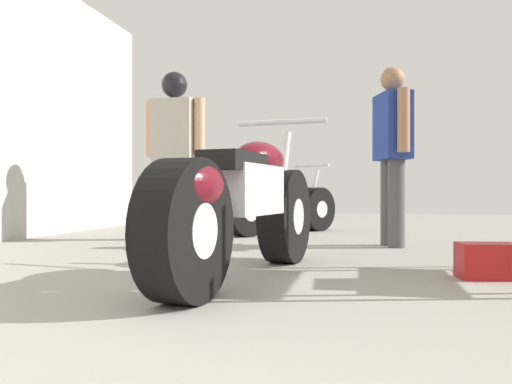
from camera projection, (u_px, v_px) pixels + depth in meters
name	position (u px, v px, depth m)	size (l,w,h in m)	color
ground_plane	(253.00, 259.00, 4.06)	(17.27, 17.27, 0.00)	gray
motorcycle_maroon_cruiser	(243.00, 205.00, 3.11)	(0.71, 2.15, 1.01)	black
motorcycle_black_naked	(280.00, 205.00, 6.51)	(1.19, 1.63, 0.85)	black
mechanic_in_blue	(392.00, 145.00, 4.99)	(0.36, 0.66, 1.65)	#4C4C4C
mechanic_with_helmet	(174.00, 139.00, 5.71)	(0.70, 0.30, 1.76)	#384766
red_toolbox	(493.00, 261.00, 3.15)	(0.39, 0.20, 0.21)	#B21919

